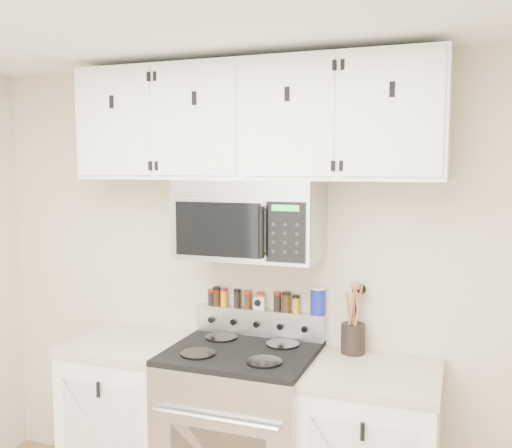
{
  "coord_description": "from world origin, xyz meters",
  "views": [
    {
      "loc": [
        1.07,
        -1.29,
        1.91
      ],
      "look_at": [
        0.07,
        1.45,
        1.62
      ],
      "focal_mm": 40.0,
      "sensor_mm": 36.0,
      "label": 1
    }
  ],
  "objects": [
    {
      "name": "utensil_crock",
      "position": [
        0.55,
        1.66,
        1.01
      ],
      "size": [
        0.13,
        0.13,
        0.37
      ],
      "color": "black",
      "rests_on": "base_cabinet_right"
    },
    {
      "name": "kitchen_timer",
      "position": [
        -0.0,
        1.71,
        1.14
      ],
      "size": [
        0.07,
        0.07,
        0.07
      ],
      "primitive_type": "cube",
      "rotation": [
        0.0,
        0.0,
        0.26
      ],
      "color": "silver",
      "rests_on": "range"
    },
    {
      "name": "back_wall",
      "position": [
        0.0,
        1.75,
        1.25
      ],
      "size": [
        3.5,
        0.01,
        2.5
      ],
      "primitive_type": "cube",
      "color": "#BEAC8E",
      "rests_on": "floor"
    },
    {
      "name": "spice_jar_6",
      "position": [
        0.11,
        1.71,
        1.15
      ],
      "size": [
        0.04,
        0.04,
        0.11
      ],
      "color": "black",
      "rests_on": "range"
    },
    {
      "name": "spice_jar_0",
      "position": [
        -0.3,
        1.71,
        1.15
      ],
      "size": [
        0.04,
        0.04,
        0.09
      ],
      "color": "black",
      "rests_on": "range"
    },
    {
      "name": "spice_jar_1",
      "position": [
        -0.27,
        1.71,
        1.16
      ],
      "size": [
        0.04,
        0.04,
        0.11
      ],
      "color": "#381B0D",
      "rests_on": "range"
    },
    {
      "name": "spice_jar_5",
      "position": [
        0.0,
        1.71,
        1.15
      ],
      "size": [
        0.04,
        0.04,
        0.1
      ],
      "color": "gold",
      "rests_on": "range"
    },
    {
      "name": "spice_jar_7",
      "position": [
        0.16,
        1.71,
        1.16
      ],
      "size": [
        0.05,
        0.05,
        0.11
      ],
      "color": "#39270D",
      "rests_on": "range"
    },
    {
      "name": "spice_jar_8",
      "position": [
        0.22,
        1.71,
        1.15
      ],
      "size": [
        0.04,
        0.04,
        0.1
      ],
      "color": "gold",
      "rests_on": "range"
    },
    {
      "name": "range",
      "position": [
        0.0,
        1.43,
        0.49
      ],
      "size": [
        0.76,
        0.65,
        1.1
      ],
      "color": "#B7B7BA",
      "rests_on": "floor"
    },
    {
      "name": "spice_jar_2",
      "position": [
        -0.22,
        1.71,
        1.15
      ],
      "size": [
        0.04,
        0.04,
        0.1
      ],
      "color": "orange",
      "rests_on": "range"
    },
    {
      "name": "spice_jar_3",
      "position": [
        -0.14,
        1.71,
        1.15
      ],
      "size": [
        0.04,
        0.04,
        0.11
      ],
      "color": "black",
      "rests_on": "range"
    },
    {
      "name": "microwave",
      "position": [
        0.0,
        1.55,
        1.63
      ],
      "size": [
        0.76,
        0.44,
        0.42
      ],
      "color": "#9E9EA3",
      "rests_on": "back_wall"
    },
    {
      "name": "spice_jar_4",
      "position": [
        -0.07,
        1.71,
        1.15
      ],
      "size": [
        0.04,
        0.04,
        0.1
      ],
      "color": "#432310",
      "rests_on": "range"
    },
    {
      "name": "base_cabinet_left",
      "position": [
        -0.69,
        1.45,
        0.46
      ],
      "size": [
        0.64,
        0.62,
        0.92
      ],
      "color": "white",
      "rests_on": "floor"
    },
    {
      "name": "upper_cabinets",
      "position": [
        -0.0,
        1.58,
        2.15
      ],
      "size": [
        2.0,
        0.35,
        0.62
      ],
      "color": "white",
      "rests_on": "back_wall"
    },
    {
      "name": "salt_canister",
      "position": [
        0.34,
        1.71,
        1.18
      ],
      "size": [
        0.08,
        0.08,
        0.15
      ],
      "color": "#16209A",
      "rests_on": "range"
    }
  ]
}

